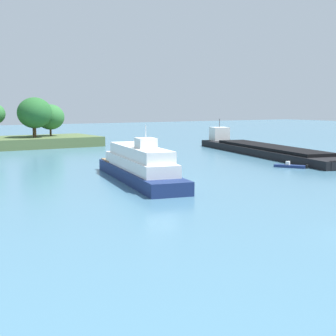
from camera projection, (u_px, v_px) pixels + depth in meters
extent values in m
cylinder|color=#513823|center=(35.00, 132.00, 99.90)|extent=(0.44, 0.44, 2.23)
ellipsoid|color=#235B28|center=(35.00, 113.00, 99.40)|extent=(7.00, 7.00, 6.30)
cylinder|color=#513823|center=(34.00, 130.00, 101.80)|extent=(0.44, 0.44, 2.69)
ellipsoid|color=#235B28|center=(33.00, 113.00, 101.34)|extent=(5.67, 5.67, 5.10)
cylinder|color=#513823|center=(51.00, 132.00, 105.07)|extent=(0.44, 0.44, 1.65)
ellipsoid|color=#2D6B33|center=(50.00, 117.00, 104.65)|extent=(6.03, 6.03, 5.43)
cube|color=navy|center=(290.00, 166.00, 67.72)|extent=(3.15, 4.34, 0.36)
cube|color=white|center=(288.00, 163.00, 67.82)|extent=(0.77, 0.73, 0.50)
cube|color=black|center=(307.00, 166.00, 66.64)|extent=(0.42, 0.40, 0.56)
cube|color=navy|center=(139.00, 175.00, 55.92)|extent=(9.23, 23.10, 1.38)
cube|color=white|center=(138.00, 163.00, 55.75)|extent=(7.49, 18.08, 1.30)
cube|color=white|center=(139.00, 152.00, 55.21)|extent=(6.48, 15.76, 1.30)
cube|color=white|center=(146.00, 143.00, 52.78)|extent=(2.42, 2.77, 1.10)
cube|color=#937551|center=(119.00, 160.00, 64.29)|extent=(4.68, 4.84, 0.16)
cylinder|color=silver|center=(146.00, 131.00, 52.62)|extent=(0.10, 0.10, 1.40)
cube|color=black|center=(265.00, 151.00, 84.84)|extent=(16.60, 43.00, 1.24)
cube|color=black|center=(269.00, 147.00, 83.32)|extent=(12.52, 30.33, 0.50)
cube|color=white|center=(219.00, 134.00, 102.64)|extent=(4.10, 3.95, 2.80)
cylinder|color=#333338|center=(219.00, 123.00, 102.35)|extent=(0.12, 0.12, 1.80)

